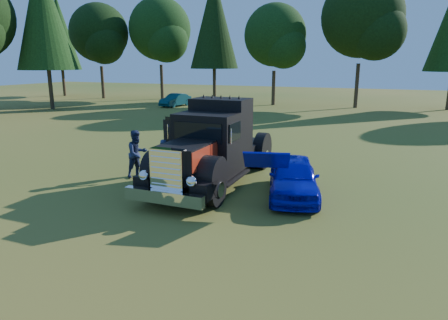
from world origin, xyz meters
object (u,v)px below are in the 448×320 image
spectator_far (137,154)px  diamond_t_truck (211,149)px  hotrod_coupe (293,177)px  distant_teal_car (175,100)px  spectator_near (165,160)px

spectator_far → diamond_t_truck: bearing=-66.2°
diamond_t_truck → spectator_far: 3.03m
hotrod_coupe → distant_teal_car: hotrod_coupe is taller
spectator_far → distant_teal_car: (-10.92, 22.41, -0.28)m
spectator_near → spectator_far: 1.28m
spectator_far → distant_teal_car: 24.93m
hotrod_coupe → spectator_far: 6.03m
diamond_t_truck → hotrod_coupe: diamond_t_truck is taller
spectator_near → spectator_far: bearing=111.4°
hotrod_coupe → distant_teal_car: (-16.94, 22.44, -0.04)m
hotrod_coupe → spectator_near: size_ratio=2.79×
hotrod_coupe → spectator_near: (-4.75, -0.05, 0.11)m
diamond_t_truck → hotrod_coupe: (3.02, -0.25, -0.62)m
hotrod_coupe → spectator_far: bearing=179.7°
spectator_near → spectator_far: (-1.27, 0.08, 0.13)m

